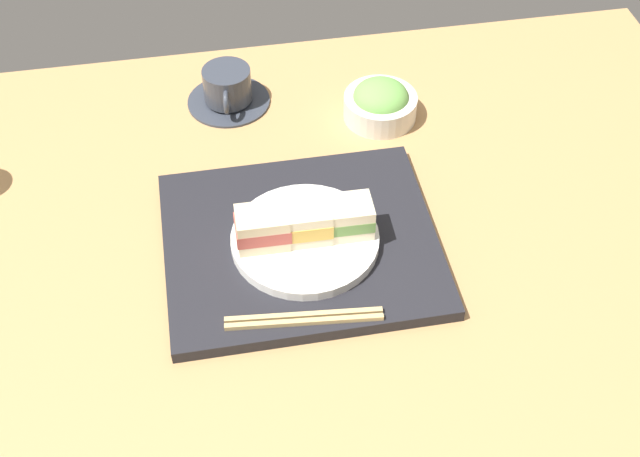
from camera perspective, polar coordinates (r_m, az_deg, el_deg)
The scene contains 9 objects.
ground_plane at distance 115.78cm, azimuth -1.59°, elevation -2.56°, with size 140.00×100.00×3.00cm, color tan.
serving_tray at distance 115.24cm, azimuth -1.32°, elevation -1.02°, with size 36.73×31.78×1.90cm, color black.
sandwich_plate at distance 113.44cm, azimuth -1.01°, elevation -0.75°, with size 19.91×19.91×1.47cm, color silver.
sandwich_near at distance 110.55cm, azimuth -3.89°, elevation 0.03°, with size 7.22×5.04×5.19cm.
sandwich_middle at distance 111.03cm, azimuth -1.03°, elevation 0.40°, with size 6.99×5.14×5.13cm.
sandwich_far at distance 111.81cm, azimuth 1.79°, elevation 0.74°, with size 6.96×5.07×4.97cm.
salad_bowl at distance 134.89cm, azimuth 4.08°, elevation 8.43°, with size 11.54×11.54×6.35cm.
chopsticks_pair at distance 105.49cm, azimuth -1.08°, elevation -6.08°, with size 19.79×3.59×0.70cm.
coffee_cup at distance 138.21cm, azimuth -6.24°, elevation 9.31°, with size 13.36×13.36×6.27cm.
Camera 1 is at (-10.11, -74.58, 86.48)cm, focal length 47.58 mm.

